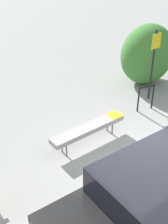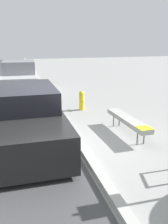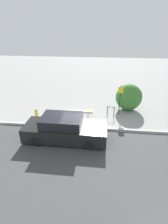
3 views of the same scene
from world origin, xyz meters
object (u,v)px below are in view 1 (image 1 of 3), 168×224
Objects in this scene: bench at (88,129)px; parked_car_near at (166,198)px; bike_rack at (146,96)px; sign_post at (153,59)px.

parked_car_near reaches higher than bench.
bike_rack is 0.36× the size of sign_post.
sign_post reaches higher than bench.
parked_car_near reaches higher than bike_rack.
bench is at bearing -172.18° from bike_rack.
sign_post is at bearing 11.80° from bench.
sign_post is at bearing 34.43° from bike_rack.
bench is at bearing 83.11° from parked_car_near.
sign_post reaches higher than parked_car_near.
sign_post is (3.03, 0.76, 0.94)m from bench.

